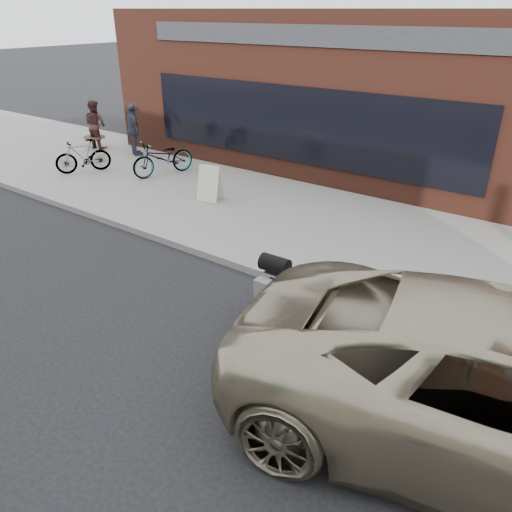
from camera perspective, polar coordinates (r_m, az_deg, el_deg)
ground at (r=7.26m, az=-21.42°, el=-14.00°), size 120.00×120.00×0.00m
near_sidewalk at (r=11.73m, az=7.59°, el=4.05°), size 44.00×6.00×0.15m
storefront at (r=18.17m, az=13.56°, el=18.66°), size 14.00×10.07×4.50m
motorcycle at (r=7.61m, az=5.56°, el=-4.75°), size 2.10×0.71×1.33m
bicycle_front at (r=14.84m, az=-10.57°, el=10.96°), size 1.17×2.00×0.99m
bicycle_rear at (r=15.70m, az=-19.17°, el=10.73°), size 1.17×1.60×0.95m
sandwich_sign at (r=12.65m, az=-5.25°, el=8.35°), size 0.65×0.61×0.88m
cafe_table at (r=18.45m, az=-17.99°, el=12.76°), size 0.71×0.71×0.41m
cafe_patron_left at (r=18.42m, az=-17.91°, el=14.14°), size 0.83×0.67×1.61m
cafe_patron_right at (r=17.09m, az=-13.80°, el=13.86°), size 1.06×0.79×1.67m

